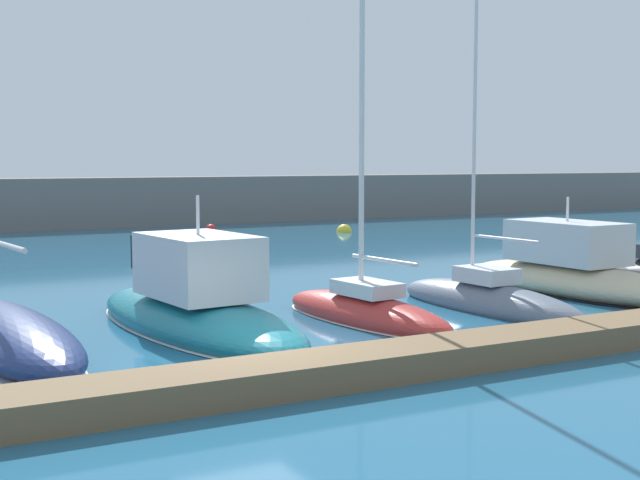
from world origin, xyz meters
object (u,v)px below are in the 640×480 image
Objects in this scene: mooring_buoy_red at (211,230)px; mooring_buoy_yellow at (344,232)px; sailboat_navy_fourth at (0,329)px; motorboat_teal_fifth at (196,308)px; sailboat_red_sixth at (365,308)px; sailboat_slate_seventh at (488,299)px; motorboat_sand_eighth at (573,272)px.

mooring_buoy_red is 7.93m from mooring_buoy_yellow.
sailboat_navy_fourth reaches higher than motorboat_teal_fifth.
mooring_buoy_red is at bearing -35.31° from sailboat_navy_fourth.
sailboat_red_sixth is 16.00× the size of mooring_buoy_yellow.
sailboat_navy_fourth reaches higher than mooring_buoy_yellow.
motorboat_teal_fifth is 0.69× the size of sailboat_slate_seventh.
sailboat_red_sixth is at bearing 95.08° from motorboat_sand_eighth.
sailboat_red_sixth is (4.13, -1.03, -0.18)m from motorboat_teal_fifth.
mooring_buoy_red is (3.66, 29.17, -0.29)m from sailboat_slate_seventh.
motorboat_sand_eighth is (8.18, 1.05, 0.27)m from sailboat_red_sixth.
sailboat_slate_seventh is (3.86, -0.10, -0.06)m from sailboat_red_sixth.
motorboat_sand_eighth is at bearing -103.13° from mooring_buoy_yellow.
sailboat_red_sixth is at bearing -104.52° from mooring_buoy_red.
sailboat_red_sixth is at bearing -119.51° from mooring_buoy_yellow.
motorboat_sand_eighth is at bearing -94.94° from motorboat_teal_fifth.
sailboat_red_sixth is 30.03m from mooring_buoy_red.
mooring_buoy_yellow is (13.50, 23.85, -0.35)m from sailboat_red_sixth.
sailboat_navy_fourth is at bearing -134.00° from mooring_buoy_yellow.
motorboat_sand_eighth is at bearing -88.66° from mooring_buoy_red.
sailboat_navy_fourth is 1.86× the size of motorboat_sand_eighth.
sailboat_navy_fourth is 1.17× the size of sailboat_red_sixth.
sailboat_slate_seventh is (12.45, -1.07, -0.17)m from sailboat_navy_fourth.
sailboat_slate_seventh is 21.98× the size of mooring_buoy_red.
sailboat_navy_fourth is 31.80m from mooring_buoy_yellow.
motorboat_teal_fifth is 4.26m from sailboat_red_sixth.
sailboat_red_sixth reaches higher than motorboat_sand_eighth.
motorboat_teal_fifth is 1.07× the size of motorboat_sand_eighth.
sailboat_navy_fourth reaches higher than motorboat_sand_eighth.
sailboat_slate_seventh is 1.55× the size of motorboat_sand_eighth.
mooring_buoy_yellow is at bearing -49.47° from sailboat_navy_fourth.
sailboat_slate_seventh is at bearing -100.40° from sailboat_navy_fourth.
mooring_buoy_red is at bearing 138.84° from mooring_buoy_yellow.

